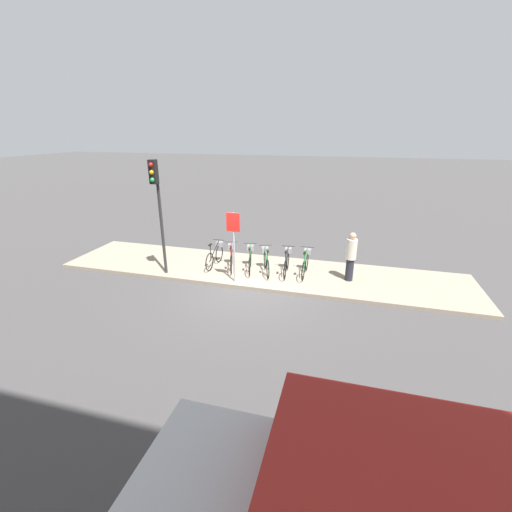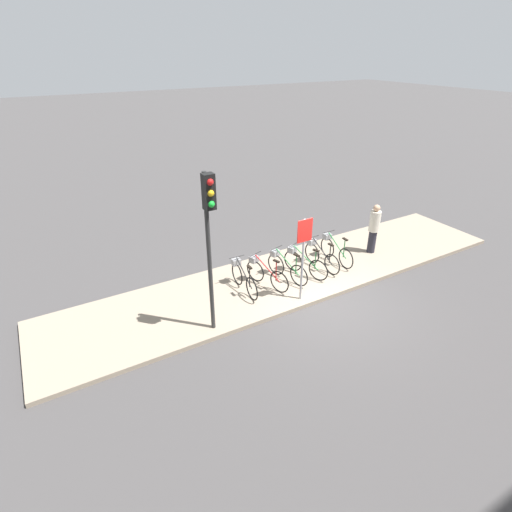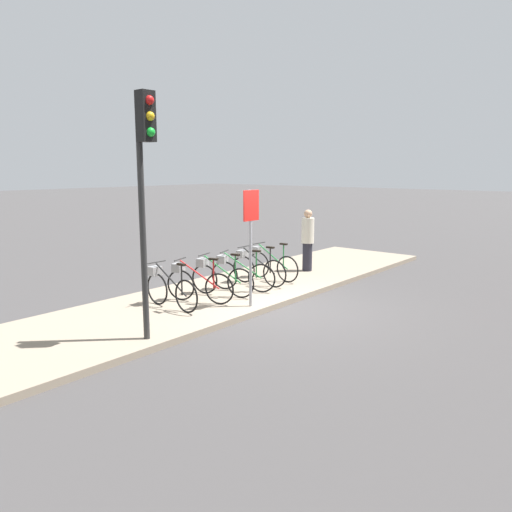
{
  "view_description": "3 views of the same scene",
  "coord_description": "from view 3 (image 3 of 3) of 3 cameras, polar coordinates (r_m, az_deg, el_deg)",
  "views": [
    {
      "loc": [
        2.89,
        -9.61,
        4.9
      ],
      "look_at": [
        -0.02,
        1.09,
        0.79
      ],
      "focal_mm": 24.0,
      "sensor_mm": 36.0,
      "label": 1
    },
    {
      "loc": [
        -6.17,
        -6.96,
        6.24
      ],
      "look_at": [
        -1.3,
        1.41,
        1.12
      ],
      "focal_mm": 28.0,
      "sensor_mm": 36.0,
      "label": 2
    },
    {
      "loc": [
        -8.01,
        -6.02,
        2.88
      ],
      "look_at": [
        0.33,
        0.89,
        0.97
      ],
      "focal_mm": 35.0,
      "sensor_mm": 36.0,
      "label": 3
    }
  ],
  "objects": [
    {
      "name": "traffic_light",
      "position": [
        7.94,
        -12.63,
        9.97
      ],
      "size": [
        0.24,
        0.4,
        3.9
      ],
      "color": "#2D2D2D",
      "rests_on": "sidewalk"
    },
    {
      "name": "parked_bicycle_5",
      "position": [
        12.48,
        1.6,
        -0.75
      ],
      "size": [
        0.46,
        1.56,
        0.96
      ],
      "color": "black",
      "rests_on": "sidewalk"
    },
    {
      "name": "sign_post",
      "position": [
        9.84,
        -0.59,
        3.2
      ],
      "size": [
        0.44,
        0.07,
        2.34
      ],
      "color": "#99999E",
      "rests_on": "sidewalk"
    },
    {
      "name": "parked_bicycle_4",
      "position": [
        11.94,
        -0.05,
        -1.24
      ],
      "size": [
        0.46,
        1.55,
        0.96
      ],
      "color": "black",
      "rests_on": "sidewalk"
    },
    {
      "name": "parked_bicycle_0",
      "position": [
        10.09,
        -10.01,
        -3.5
      ],
      "size": [
        0.46,
        1.56,
        0.96
      ],
      "color": "black",
      "rests_on": "sidewalk"
    },
    {
      "name": "sidewalk",
      "position": [
        11.34,
        -3.47,
        -4.39
      ],
      "size": [
        14.56,
        3.0,
        0.12
      ],
      "color": "gray",
      "rests_on": "ground_plane"
    },
    {
      "name": "parked_bicycle_1",
      "position": [
        10.44,
        -6.93,
        -2.96
      ],
      "size": [
        0.61,
        1.49,
        0.96
      ],
      "color": "black",
      "rests_on": "sidewalk"
    },
    {
      "name": "parked_bicycle_2",
      "position": [
        10.94,
        -4.31,
        -2.32
      ],
      "size": [
        0.54,
        1.52,
        0.96
      ],
      "color": "black",
      "rests_on": "sidewalk"
    },
    {
      "name": "pedestrian",
      "position": [
        13.52,
        5.92,
        1.96
      ],
      "size": [
        0.34,
        0.34,
        1.67
      ],
      "color": "#23232D",
      "rests_on": "sidewalk"
    },
    {
      "name": "ground_plane",
      "position": [
        10.43,
        2.6,
        -6.02
      ],
      "size": [
        120.0,
        120.0,
        0.0
      ],
      "primitive_type": "plane",
      "color": "#423F3F"
    },
    {
      "name": "parked_bicycle_3",
      "position": [
        11.33,
        -1.97,
        -1.86
      ],
      "size": [
        0.65,
        1.48,
        0.96
      ],
      "color": "black",
      "rests_on": "sidewalk"
    }
  ]
}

